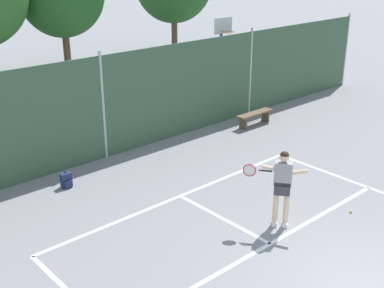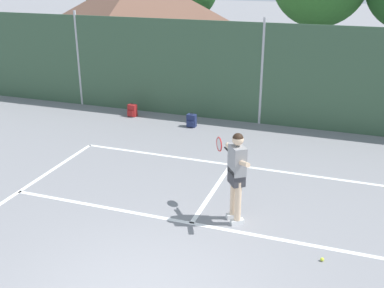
{
  "view_description": "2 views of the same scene",
  "coord_description": "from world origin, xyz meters",
  "views": [
    {
      "loc": [
        -7.56,
        -3.39,
        6.08
      ],
      "look_at": [
        0.12,
        5.17,
        1.52
      ],
      "focal_mm": 47.04,
      "sensor_mm": 36.0,
      "label": 1
    },
    {
      "loc": [
        2.65,
        -5.03,
        4.78
      ],
      "look_at": [
        -0.47,
        3.86,
        1.11
      ],
      "focal_mm": 43.52,
      "sensor_mm": 36.0,
      "label": 2
    }
  ],
  "objects": [
    {
      "name": "court_markings",
      "position": [
        0.0,
        0.65,
        0.0
      ],
      "size": [
        8.3,
        11.1,
        0.01
      ],
      "color": "white",
      "rests_on": "ground"
    },
    {
      "name": "chainlink_fence",
      "position": [
        0.0,
        9.0,
        1.58
      ],
      "size": [
        26.09,
        0.09,
        3.3
      ],
      "color": "#38563D",
      "rests_on": "ground"
    },
    {
      "name": "basketball_hoop",
      "position": [
        6.27,
        10.3,
        2.31
      ],
      "size": [
        0.9,
        0.67,
        3.55
      ],
      "color": "#284CB2",
      "rests_on": "ground"
    },
    {
      "name": "backpack_navy",
      "position": [
        -1.93,
        7.95,
        0.19
      ],
      "size": [
        0.29,
        0.26,
        0.46
      ],
      "color": "navy",
      "rests_on": "ground"
    },
    {
      "name": "courtside_bench",
      "position": [
        5.61,
        7.91,
        0.36
      ],
      "size": [
        1.6,
        0.36,
        0.48
      ],
      "color": "brown",
      "rests_on": "ground"
    },
    {
      "name": "tennis_player",
      "position": [
        0.77,
        2.86,
        1.11
      ],
      "size": [
        0.96,
        1.14,
        1.85
      ],
      "color": "silver",
      "rests_on": "ground"
    },
    {
      "name": "tennis_ball",
      "position": [
        2.53,
        2.05,
        0.03
      ],
      "size": [
        0.07,
        0.07,
        0.07
      ],
      "primitive_type": "sphere",
      "color": "#CCE033",
      "rests_on": "ground"
    }
  ]
}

